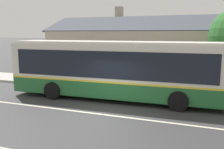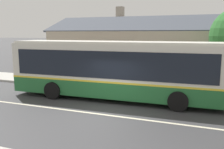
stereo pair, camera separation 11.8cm
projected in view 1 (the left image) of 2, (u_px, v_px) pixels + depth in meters
The scene contains 7 objects.
ground_plane at pixel (102, 114), 11.71m from camera, with size 300.00×300.00×0.00m, color #38383A.
sidewalk_far at pixel (136, 87), 17.23m from camera, with size 60.00×3.00×0.15m, color #ADAAA3.
lane_divider_stripe at pixel (102, 114), 11.71m from camera, with size 60.00×0.16×0.01m, color beige.
community_building at pixel (186, 52), 22.77m from camera, with size 25.30×8.23×6.40m.
transit_bus at pixel (114, 68), 14.26m from camera, with size 12.20×3.05×3.32m.
bench_by_building at pixel (35, 75), 19.42m from camera, with size 1.62×0.51×0.94m.
bench_down_street at pixel (77, 77), 18.30m from camera, with size 1.84×0.51×0.94m.
Camera 1 is at (4.43, -10.35, 3.78)m, focal length 40.00 mm.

